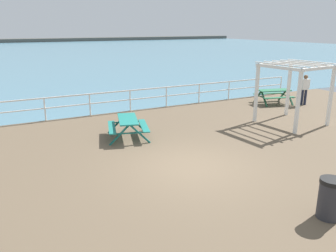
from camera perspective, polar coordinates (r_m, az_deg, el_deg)
name	(u,v)px	position (r m, az deg, el deg)	size (l,w,h in m)	color
ground_plane	(191,170)	(10.78, 3.83, -7.26)	(30.00, 24.00, 0.20)	brown
sea_band	(22,53)	(61.52, -23.11, 11.11)	(142.00, 90.00, 0.01)	teal
distant_shoreline	(6,42)	(104.37, -25.33, 12.48)	(142.00, 6.00, 1.80)	#4C4C47
seaward_railing	(110,98)	(17.32, -9.58, 4.60)	(23.07, 0.07, 1.08)	white
picnic_table_near_right	(274,93)	(20.17, 17.22, 5.24)	(2.12, 1.91, 0.80)	#286B47
picnic_table_mid_centre	(128,123)	(13.35, -6.70, 0.47)	(1.95, 2.15, 0.80)	#1E7A70
visitor	(305,88)	(20.32, 21.81, 5.93)	(0.49, 0.34, 1.66)	#1E2338
lattice_pergola	(294,79)	(15.96, 20.31, 7.35)	(2.65, 2.76, 2.70)	white
litter_bin	(330,198)	(8.66, 25.39, -10.84)	(0.55, 0.55, 0.95)	#2D2D33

